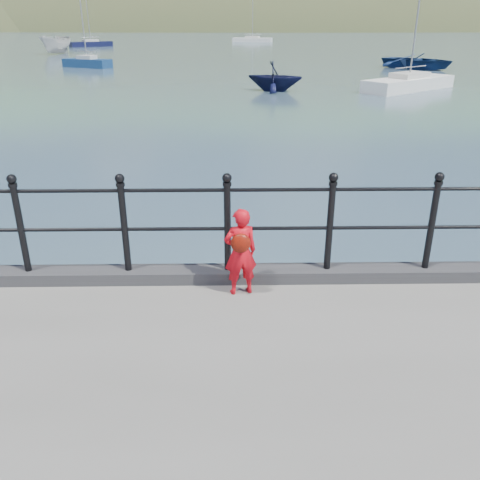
{
  "coord_description": "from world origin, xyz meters",
  "views": [
    {
      "loc": [
        0.65,
        -5.64,
        3.94
      ],
      "look_at": [
        0.75,
        -0.2,
        1.55
      ],
      "focal_mm": 38.0,
      "sensor_mm": 36.0,
      "label": 1
    }
  ],
  "objects_px": {
    "railing": "(176,217)",
    "child": "(240,252)",
    "sailboat_left": "(91,44)",
    "sailboat_near": "(409,84)",
    "sailboat_port": "(87,63)",
    "sailboat_deep": "(252,40)",
    "launch_white": "(56,45)",
    "launch_navy": "(275,76)",
    "launch_blue": "(418,61)"
  },
  "relations": [
    {
      "from": "sailboat_left",
      "to": "sailboat_near",
      "type": "height_order",
      "value": "sailboat_near"
    },
    {
      "from": "sailboat_left",
      "to": "sailboat_deep",
      "type": "relative_size",
      "value": 0.86
    },
    {
      "from": "child",
      "to": "launch_blue",
      "type": "bearing_deg",
      "value": -125.14
    },
    {
      "from": "child",
      "to": "launch_navy",
      "type": "height_order",
      "value": "child"
    },
    {
      "from": "railing",
      "to": "launch_navy",
      "type": "distance_m",
      "value": 25.3
    },
    {
      "from": "launch_blue",
      "to": "sailboat_left",
      "type": "distance_m",
      "value": 50.96
    },
    {
      "from": "railing",
      "to": "sailboat_near",
      "type": "height_order",
      "value": "sailboat_near"
    },
    {
      "from": "sailboat_port",
      "to": "sailboat_deep",
      "type": "bearing_deg",
      "value": 97.93
    },
    {
      "from": "launch_white",
      "to": "sailboat_deep",
      "type": "height_order",
      "value": "sailboat_deep"
    },
    {
      "from": "railing",
      "to": "child",
      "type": "bearing_deg",
      "value": -23.17
    },
    {
      "from": "launch_navy",
      "to": "sailboat_port",
      "type": "xyz_separation_m",
      "value": [
        -14.86,
        15.55,
        -0.49
      ]
    },
    {
      "from": "sailboat_port",
      "to": "sailboat_near",
      "type": "xyz_separation_m",
      "value": [
        22.81,
        -15.19,
        -0.0
      ]
    },
    {
      "from": "railing",
      "to": "launch_white",
      "type": "bearing_deg",
      "value": 108.69
    },
    {
      "from": "sailboat_near",
      "to": "launch_white",
      "type": "bearing_deg",
      "value": 95.26
    },
    {
      "from": "sailboat_port",
      "to": "launch_navy",
      "type": "bearing_deg",
      "value": -20.1
    },
    {
      "from": "launch_blue",
      "to": "child",
      "type": "bearing_deg",
      "value": -153.72
    },
    {
      "from": "railing",
      "to": "sailboat_near",
      "type": "bearing_deg",
      "value": 66.33
    },
    {
      "from": "launch_blue",
      "to": "launch_white",
      "type": "bearing_deg",
      "value": 109.73
    },
    {
      "from": "launch_navy",
      "to": "sailboat_left",
      "type": "relative_size",
      "value": 0.37
    },
    {
      "from": "child",
      "to": "sailboat_port",
      "type": "distance_m",
      "value": 42.8
    },
    {
      "from": "launch_navy",
      "to": "sailboat_deep",
      "type": "relative_size",
      "value": 0.32
    },
    {
      "from": "railing",
      "to": "launch_blue",
      "type": "distance_m",
      "value": 42.15
    },
    {
      "from": "launch_navy",
      "to": "sailboat_left",
      "type": "distance_m",
      "value": 54.84
    },
    {
      "from": "launch_white",
      "to": "sailboat_left",
      "type": "xyz_separation_m",
      "value": [
        -0.27,
        16.76,
        -0.7
      ]
    },
    {
      "from": "launch_white",
      "to": "launch_navy",
      "type": "distance_m",
      "value": 40.11
    },
    {
      "from": "launch_navy",
      "to": "sailboat_port",
      "type": "height_order",
      "value": "sailboat_port"
    },
    {
      "from": "child",
      "to": "sailboat_near",
      "type": "distance_m",
      "value": 27.81
    },
    {
      "from": "launch_blue",
      "to": "launch_white",
      "type": "xyz_separation_m",
      "value": [
        -35.87,
        19.17,
        0.42
      ]
    },
    {
      "from": "railing",
      "to": "launch_white",
      "type": "height_order",
      "value": "railing"
    },
    {
      "from": "sailboat_port",
      "to": "sailboat_near",
      "type": "relative_size",
      "value": 0.72
    },
    {
      "from": "launch_navy",
      "to": "launch_white",
      "type": "bearing_deg",
      "value": 51.41
    },
    {
      "from": "sailboat_deep",
      "to": "sailboat_port",
      "type": "bearing_deg",
      "value": -95.13
    },
    {
      "from": "launch_navy",
      "to": "sailboat_port",
      "type": "relative_size",
      "value": 0.48
    },
    {
      "from": "launch_blue",
      "to": "sailboat_deep",
      "type": "height_order",
      "value": "sailboat_deep"
    },
    {
      "from": "railing",
      "to": "child",
      "type": "height_order",
      "value": "railing"
    },
    {
      "from": "sailboat_deep",
      "to": "railing",
      "type": "bearing_deg",
      "value": -79.71
    },
    {
      "from": "sailboat_port",
      "to": "sailboat_left",
      "type": "relative_size",
      "value": 0.76
    },
    {
      "from": "launch_navy",
      "to": "sailboat_near",
      "type": "relative_size",
      "value": 0.34
    },
    {
      "from": "railing",
      "to": "launch_blue",
      "type": "xyz_separation_m",
      "value": [
        16.23,
        38.88,
        -1.2
      ]
    },
    {
      "from": "child",
      "to": "sailboat_near",
      "type": "height_order",
      "value": "sailboat_near"
    },
    {
      "from": "child",
      "to": "sailboat_deep",
      "type": "relative_size",
      "value": 0.1
    },
    {
      "from": "launch_navy",
      "to": "railing",
      "type": "bearing_deg",
      "value": -170.6
    },
    {
      "from": "railing",
      "to": "sailboat_port",
      "type": "bearing_deg",
      "value": 106.0
    },
    {
      "from": "sailboat_port",
      "to": "launch_white",
      "type": "bearing_deg",
      "value": 140.84
    },
    {
      "from": "launch_blue",
      "to": "sailboat_left",
      "type": "xyz_separation_m",
      "value": [
        -36.15,
        35.93,
        -0.28
      ]
    },
    {
      "from": "sailboat_left",
      "to": "railing",
      "type": "bearing_deg",
      "value": -107.95
    },
    {
      "from": "sailboat_deep",
      "to": "launch_white",
      "type": "bearing_deg",
      "value": -114.37
    },
    {
      "from": "sailboat_deep",
      "to": "launch_blue",
      "type": "bearing_deg",
      "value": -63.75
    },
    {
      "from": "launch_blue",
      "to": "sailboat_near",
      "type": "distance_m",
      "value": 14.37
    },
    {
      "from": "launch_white",
      "to": "launch_navy",
      "type": "xyz_separation_m",
      "value": [
        22.85,
        -32.97,
        -0.21
      ]
    }
  ]
}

